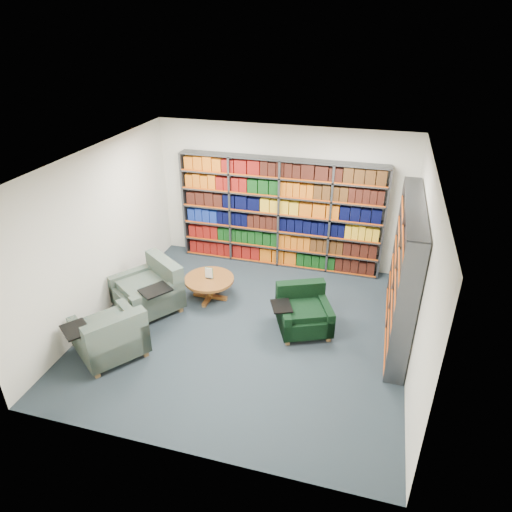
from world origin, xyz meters
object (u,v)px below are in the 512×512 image
(coffee_table, at_px, (209,282))
(chair_teal_front, at_px, (111,338))
(chair_teal_left, at_px, (152,290))
(chair_green_right, at_px, (303,312))

(coffee_table, bearing_deg, chair_teal_front, -113.83)
(chair_teal_left, xyz_separation_m, coffee_table, (0.84, 0.55, -0.02))
(chair_teal_front, bearing_deg, chair_teal_left, 90.53)
(chair_green_right, xyz_separation_m, chair_teal_front, (-2.60, -1.47, 0.04))
(chair_teal_front, bearing_deg, coffee_table, 66.17)
(chair_teal_left, relative_size, chair_teal_front, 1.05)
(chair_green_right, distance_m, chair_teal_front, 2.99)
(chair_green_right, height_order, coffee_table, chair_green_right)
(chair_teal_front, distance_m, coffee_table, 2.06)
(coffee_table, bearing_deg, chair_green_right, -13.14)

